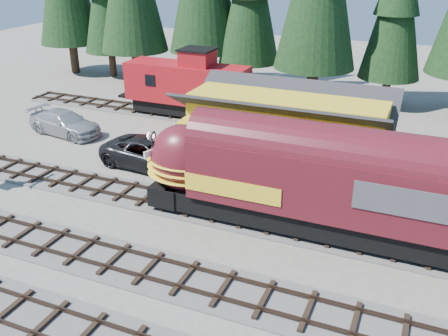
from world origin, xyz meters
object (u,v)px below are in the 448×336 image
at_px(caboose, 188,86).
at_px(pickup_truck_a, 153,154).
at_px(locomotive, 287,182).
at_px(pickup_truck_b, 65,123).
at_px(depot, 285,127).

distance_m(caboose, pickup_truck_a, 10.61).
xyz_separation_m(locomotive, caboose, (-12.54, 14.00, 0.07)).
distance_m(caboose, pickup_truck_b, 10.11).
height_order(depot, pickup_truck_b, depot).
xyz_separation_m(depot, pickup_truck_b, (-17.18, 0.14, -2.07)).
height_order(locomotive, pickup_truck_a, locomotive).
distance_m(depot, locomotive, 6.83).
xyz_separation_m(pickup_truck_a, pickup_truck_b, (-9.28, 2.79, -0.07)).
relative_size(locomotive, pickup_truck_b, 2.62).
xyz_separation_m(locomotive, pickup_truck_b, (-19.25, 6.63, -1.66)).
relative_size(locomotive, pickup_truck_a, 2.33).
height_order(caboose, pickup_truck_b, caboose).
distance_m(pickup_truck_a, pickup_truck_b, 9.69).
height_order(depot, caboose, caboose).
bearing_deg(pickup_truck_b, pickup_truck_a, -98.36).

